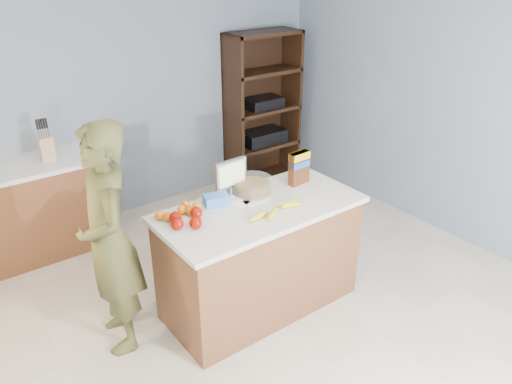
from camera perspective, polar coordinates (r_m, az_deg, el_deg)
floor at (r=4.03m, az=3.07°, el=-14.71°), size 4.50×5.00×0.02m
walls at (r=3.21m, az=3.77°, el=8.31°), size 4.52×5.02×2.51m
counter_peninsula at (r=3.96m, az=0.44°, el=-7.88°), size 1.56×0.76×0.90m
back_cabinet at (r=5.08m, az=-24.03°, el=-1.78°), size 1.24×0.62×0.90m
shelving_unit at (r=6.12m, az=0.49°, el=9.24°), size 0.90×0.40×1.80m
person at (r=3.54m, az=-16.41°, el=-5.40°), size 0.51×0.68×1.69m
knife_block at (r=4.88m, az=-22.85°, el=4.68°), size 0.12×0.10×0.31m
envelopes at (r=3.79m, az=-0.59°, el=-1.00°), size 0.32×0.24×0.00m
bananas at (r=3.63m, az=2.48°, el=-2.00°), size 0.50×0.19×0.04m
apples at (r=3.48m, az=-7.98°, el=-3.11°), size 0.27×0.23×0.09m
oranges at (r=3.62m, az=-8.46°, el=-2.12°), size 0.35×0.17×0.07m
blue_carton at (r=3.73m, az=-4.57°, el=-0.89°), size 0.21×0.16×0.08m
salad_bowl at (r=3.89m, az=-0.36°, el=0.63°), size 0.30×0.30×0.13m
tv at (r=3.84m, az=-2.90°, el=1.94°), size 0.28×0.12×0.28m
cereal_box at (r=4.03m, az=4.95°, el=3.02°), size 0.18×0.08×0.27m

